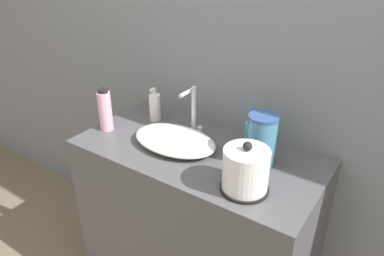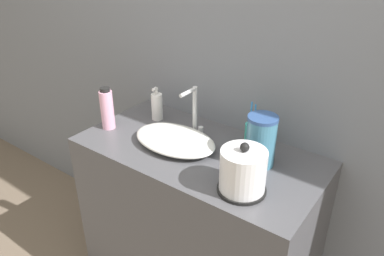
{
  "view_description": "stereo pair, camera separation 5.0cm",
  "coord_description": "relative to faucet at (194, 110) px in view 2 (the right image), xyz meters",
  "views": [
    {
      "loc": [
        0.78,
        -0.91,
        1.77
      ],
      "look_at": [
        -0.03,
        0.28,
        1.01
      ],
      "focal_mm": 35.0,
      "sensor_mm": 36.0,
      "label": 1
    },
    {
      "loc": [
        0.82,
        -0.88,
        1.77
      ],
      "look_at": [
        -0.03,
        0.28,
        1.01
      ],
      "focal_mm": 35.0,
      "sensor_mm": 36.0,
      "label": 2
    }
  ],
  "objects": [
    {
      "name": "wall_back",
      "position": [
        0.1,
        0.18,
        0.27
      ],
      "size": [
        6.0,
        0.04,
        2.6
      ],
      "color": "slate",
      "rests_on": "ground_plane"
    },
    {
      "name": "vanity_counter",
      "position": [
        0.1,
        -0.11,
        -0.58
      ],
      "size": [
        1.1,
        0.56,
        0.91
      ],
      "color": "#4C4C51",
      "rests_on": "ground_plane"
    },
    {
      "name": "sink_basin",
      "position": [
        -0.0,
        -0.14,
        -0.1
      ],
      "size": [
        0.4,
        0.26,
        0.06
      ],
      "color": "white",
      "rests_on": "vanity_counter"
    },
    {
      "name": "faucet",
      "position": [
        0.0,
        0.0,
        0.0
      ],
      "size": [
        0.06,
        0.12,
        0.23
      ],
      "color": "silver",
      "rests_on": "vanity_counter"
    },
    {
      "name": "electric_kettle",
      "position": [
        0.4,
        -0.26,
        -0.05
      ],
      "size": [
        0.18,
        0.18,
        0.21
      ],
      "color": "black",
      "rests_on": "vanity_counter"
    },
    {
      "name": "toothbrush_cup",
      "position": [
        0.27,
        0.07,
        -0.07
      ],
      "size": [
        0.07,
        0.07,
        0.21
      ],
      "color": "teal",
      "rests_on": "vanity_counter"
    },
    {
      "name": "lotion_bottle",
      "position": [
        -0.25,
        0.02,
        -0.06
      ],
      "size": [
        0.06,
        0.06,
        0.17
      ],
      "color": "white",
      "rests_on": "vanity_counter"
    },
    {
      "name": "shampoo_bottle",
      "position": [
        -0.37,
        -0.2,
        -0.02
      ],
      "size": [
        0.06,
        0.06,
        0.21
      ],
      "color": "#EAA8C6",
      "rests_on": "vanity_counter"
    },
    {
      "name": "water_pitcher",
      "position": [
        0.37,
        -0.05,
        -0.02
      ],
      "size": [
        0.12,
        0.12,
        0.22
      ],
      "color": "teal",
      "rests_on": "vanity_counter"
    }
  ]
}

